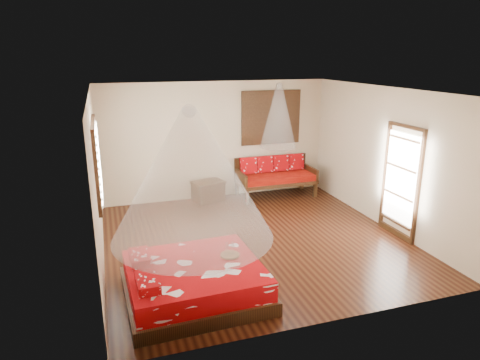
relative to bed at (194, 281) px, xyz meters
name	(u,v)px	position (x,y,z in m)	size (l,w,h in m)	color
room	(255,169)	(1.52, 1.60, 1.15)	(5.54, 5.54, 2.84)	black
bed	(194,281)	(0.00, 0.00, 0.00)	(2.02, 1.84, 0.63)	black
daybed	(275,175)	(2.90, 3.99, 0.27)	(1.91, 0.85, 0.97)	black
storage_chest	(208,191)	(1.21, 4.05, 0.00)	(0.83, 0.70, 0.49)	black
shutter_panel	(271,117)	(2.90, 4.32, 1.65)	(1.52, 0.06, 1.32)	black
window_left	(97,161)	(-1.19, 1.80, 1.45)	(0.10, 1.74, 1.34)	black
glazed_door	(401,182)	(4.23, 1.00, 0.82)	(0.08, 1.02, 2.16)	black
wine_tray	(230,252)	(0.58, 0.13, 0.31)	(0.29, 0.29, 0.23)	brown
mosquito_net_main	(191,175)	(0.02, 0.00, 1.60)	(2.24, 2.24, 1.80)	white
mosquito_net_daybed	(279,116)	(2.90, 3.85, 1.75)	(0.86, 0.86, 1.50)	white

